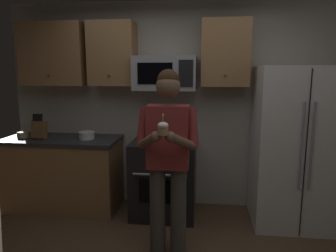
{
  "coord_description": "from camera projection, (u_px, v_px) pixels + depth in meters",
  "views": [
    {
      "loc": [
        0.33,
        -2.17,
        1.73
      ],
      "look_at": [
        -0.0,
        0.54,
        1.25
      ],
      "focal_mm": 32.62,
      "sensor_mm": 36.0,
      "label": 1
    }
  ],
  "objects": [
    {
      "name": "wall_back",
      "position": [
        179.0,
        106.0,
        3.95
      ],
      "size": [
        4.4,
        0.1,
        2.6
      ],
      "primitive_type": "cube",
      "color": "beige",
      "rests_on": "ground"
    },
    {
      "name": "oven_range",
      "position": [
        164.0,
        178.0,
        3.73
      ],
      "size": [
        0.76,
        0.7,
        0.93
      ],
      "color": "black",
      "rests_on": "ground"
    },
    {
      "name": "microwave",
      "position": [
        165.0,
        73.0,
        3.63
      ],
      "size": [
        0.74,
        0.41,
        0.4
      ],
      "color": "#9EA0A5"
    },
    {
      "name": "refrigerator",
      "position": [
        295.0,
        147.0,
        3.44
      ],
      "size": [
        0.9,
        0.75,
        1.8
      ],
      "color": "white",
      "rests_on": "ground"
    },
    {
      "name": "cabinet_row_upper",
      "position": [
        119.0,
        54.0,
        3.71
      ],
      "size": [
        2.78,
        0.36,
        0.76
      ],
      "color": "#9E7247"
    },
    {
      "name": "counter_left",
      "position": [
        64.0,
        173.0,
        3.9
      ],
      "size": [
        1.44,
        0.66,
        0.92
      ],
      "color": "#9E7247",
      "rests_on": "ground"
    },
    {
      "name": "knife_block",
      "position": [
        39.0,
        129.0,
        3.79
      ],
      "size": [
        0.16,
        0.15,
        0.32
      ],
      "color": "brown",
      "rests_on": "counter_left"
    },
    {
      "name": "bowl_large_white",
      "position": [
        86.0,
        135.0,
        3.76
      ],
      "size": [
        0.2,
        0.2,
        0.09
      ],
      "color": "white",
      "rests_on": "counter_left"
    },
    {
      "name": "bowl_small_colored",
      "position": [
        23.0,
        134.0,
        3.86
      ],
      "size": [
        0.15,
        0.15,
        0.07
      ],
      "color": "beige",
      "rests_on": "counter_left"
    },
    {
      "name": "person",
      "position": [
        168.0,
        153.0,
        2.81
      ],
      "size": [
        0.6,
        0.48,
        1.76
      ],
      "color": "#4C4742",
      "rests_on": "ground"
    },
    {
      "name": "cupcake",
      "position": [
        163.0,
        128.0,
        2.44
      ],
      "size": [
        0.09,
        0.09,
        0.17
      ],
      "color": "#A87F56"
    }
  ]
}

